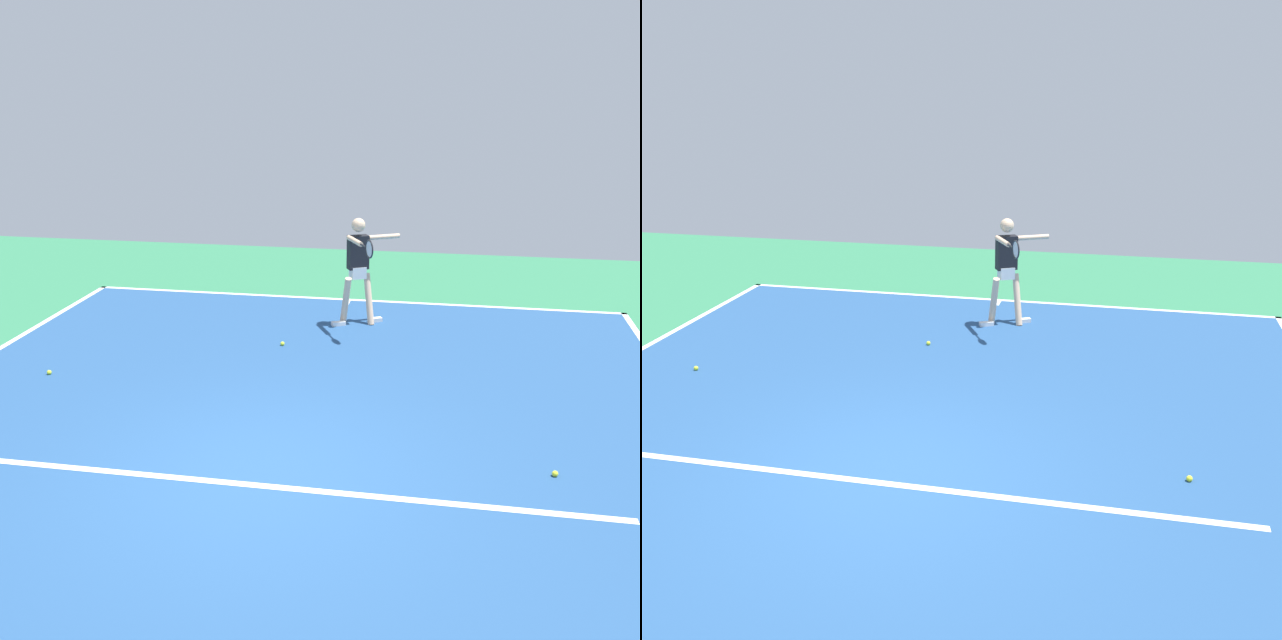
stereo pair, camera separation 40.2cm
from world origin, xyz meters
TOP-DOWN VIEW (x-y plane):
  - ground_plane at (0.00, 0.00)m, footprint 21.82×21.82m
  - court_surface at (0.00, 0.00)m, footprint 10.07×13.39m
  - court_line_baseline_near at (0.00, -6.65)m, footprint 10.07×0.10m
  - court_line_service at (0.00, 0.23)m, footprint 7.55×0.10m
  - court_line_centre_mark at (0.00, -6.45)m, footprint 0.10×0.30m
  - tennis_player at (-0.37, -5.22)m, footprint 1.09×1.41m
  - tennis_ball_near_player at (0.67, -3.95)m, footprint 0.07×0.07m
  - tennis_ball_by_baseline at (3.67, -2.19)m, footprint 0.07×0.07m
  - tennis_ball_far_corner at (-3.09, -0.51)m, footprint 0.07×0.07m

SIDE VIEW (x-z plane):
  - ground_plane at x=0.00m, z-range 0.00..0.00m
  - court_surface at x=0.00m, z-range 0.00..0.00m
  - court_line_baseline_near at x=0.00m, z-range 0.00..0.01m
  - court_line_service at x=0.00m, z-range 0.00..0.01m
  - court_line_centre_mark at x=0.00m, z-range 0.00..0.01m
  - tennis_ball_near_player at x=0.67m, z-range 0.00..0.07m
  - tennis_ball_by_baseline at x=3.67m, z-range 0.00..0.07m
  - tennis_ball_far_corner at x=-3.09m, z-range 0.00..0.07m
  - tennis_player at x=-0.37m, z-range 0.14..1.99m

